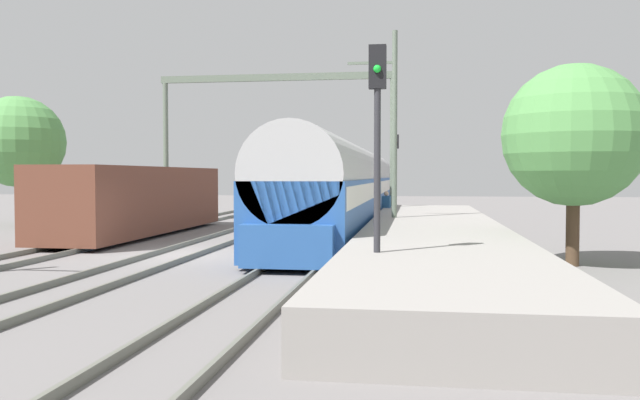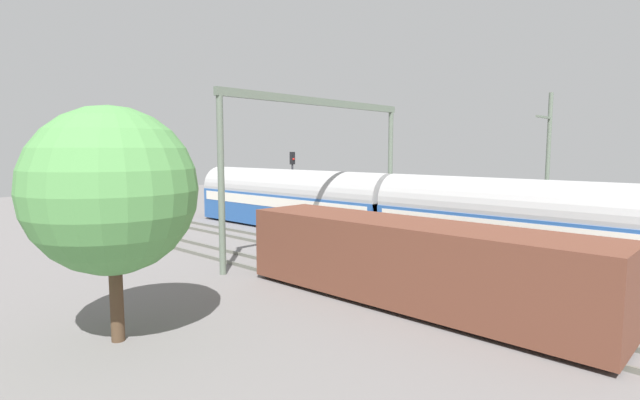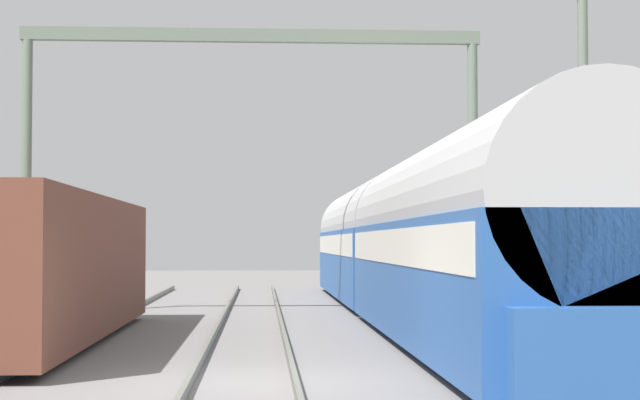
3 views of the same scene
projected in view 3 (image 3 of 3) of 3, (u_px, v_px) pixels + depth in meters
The scene contains 9 objects.
ground at pixel (243, 383), 14.90m from camera, with size 120.00×120.00×0.00m, color slate.
track_west at pixel (243, 377), 14.90m from camera, with size 1.52×60.00×0.16m.
track_east at pixel (534, 375), 15.13m from camera, with size 1.52×60.00×0.16m.
passenger_train at pixel (409, 242), 27.97m from camera, with size 2.93×32.85×3.82m.
freight_car at pixel (38, 268), 20.95m from camera, with size 2.80×13.00×2.70m.
person_crossing at pixel (476, 278), 27.94m from camera, with size 0.44×0.31×1.73m.
railway_signal_far at pixel (424, 206), 38.03m from camera, with size 0.36×0.30×5.14m.
catenary_gantry at pixel (252, 109), 29.34m from camera, with size 12.67×0.28×7.86m.
catenary_pole_east_mid at pixel (581, 131), 20.78m from camera, with size 1.90×0.20×8.00m.
Camera 3 is at (0.25, -15.03, 1.97)m, focal length 59.82 mm.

